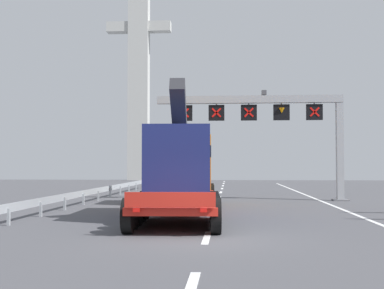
# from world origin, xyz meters

# --- Properties ---
(ground) EXTENTS (112.00, 112.00, 0.00)m
(ground) POSITION_xyz_m (0.00, 0.00, 0.00)
(ground) COLOR #4C4C51
(lane_markings) EXTENTS (0.20, 57.53, 0.01)m
(lane_markings) POSITION_xyz_m (0.22, 21.47, 0.01)
(lane_markings) COLOR silver
(lane_markings) RESTS_ON ground
(edge_line_right) EXTENTS (0.20, 63.00, 0.01)m
(edge_line_right) POSITION_xyz_m (6.20, 12.00, 0.01)
(edge_line_right) COLOR silver
(edge_line_right) RESTS_ON ground
(overhead_lane_gantry) EXTENTS (11.34, 0.90, 6.58)m
(overhead_lane_gantry) POSITION_xyz_m (3.39, 16.00, 5.08)
(overhead_lane_gantry) COLOR #9EA0A5
(overhead_lane_gantry) RESTS_ON ground
(heavy_haul_truck_red) EXTENTS (3.58, 14.15, 5.30)m
(heavy_haul_truck_red) POSITION_xyz_m (-1.21, 8.21, 1.99)
(heavy_haul_truck_red) COLOR red
(heavy_haul_truck_red) RESTS_ON ground
(guardrail_left) EXTENTS (0.13, 33.54, 0.76)m
(guardrail_left) POSITION_xyz_m (-6.84, 14.77, 0.56)
(guardrail_left) COLOR #999EA3
(guardrail_left) RESTS_ON ground
(bridge_pylon_distant) EXTENTS (9.00, 2.00, 34.55)m
(bridge_pylon_distant) POSITION_xyz_m (-11.75, 55.69, 17.66)
(bridge_pylon_distant) COLOR #B7B7B2
(bridge_pylon_distant) RESTS_ON ground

